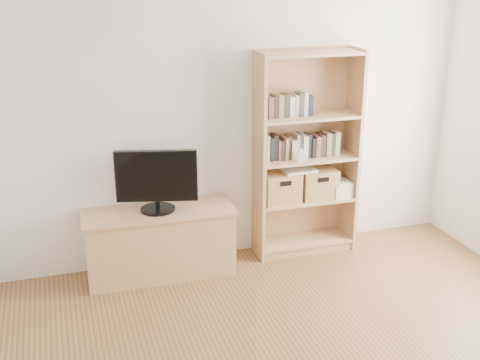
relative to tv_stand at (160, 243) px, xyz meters
name	(u,v)px	position (x,y,z in m)	size (l,w,h in m)	color
back_wall	(229,120)	(0.72, 0.24, 1.01)	(4.50, 0.02, 2.60)	silver
tv_stand	(160,243)	(0.00, 0.00, 0.00)	(1.28, 0.48, 0.59)	tan
bookshelf	(307,155)	(1.42, 0.07, 0.67)	(0.96, 0.34, 1.92)	tan
television	(157,180)	(0.00, 0.00, 0.59)	(0.70, 0.05, 0.55)	black
books_row_mid	(306,145)	(1.42, 0.09, 0.75)	(0.78, 0.15, 0.21)	#413D38
books_row_upper	(285,106)	(1.20, 0.09, 1.14)	(0.37, 0.14, 0.20)	#413D38
baby_monitor	(300,156)	(1.31, -0.04, 0.70)	(0.05, 0.03, 0.10)	white
basket_left	(280,187)	(1.16, 0.07, 0.38)	(0.34, 0.28, 0.28)	#A07348
basket_right	(317,183)	(1.53, 0.06, 0.38)	(0.34, 0.28, 0.28)	#A07348
laptop	(298,170)	(1.33, 0.06, 0.53)	(0.31, 0.21, 0.02)	white
magazine_stack	(337,188)	(1.75, 0.06, 0.31)	(0.19, 0.28, 0.13)	silver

